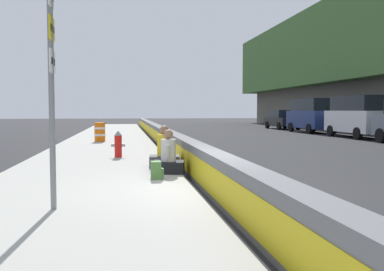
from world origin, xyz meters
name	(u,v)px	position (x,y,z in m)	size (l,w,h in m)	color
ground_plane	(217,196)	(0.00, 0.00, 0.00)	(160.00, 160.00, 0.00)	#2B2B2D
sidewalk_strip	(80,197)	(0.00, 2.65, 0.07)	(80.00, 4.40, 0.14)	#A8A59E
jersey_barrier	(217,175)	(0.00, 0.00, 0.42)	(76.00, 0.45, 0.85)	slate
route_sign_post	(52,75)	(-1.28, 2.91, 2.23)	(0.44, 0.09, 3.60)	gray
fire_hydrant	(118,144)	(6.04, 2.01, 0.59)	(0.26, 0.46, 0.88)	red
seated_person_foreground	(168,159)	(2.29, 0.74, 0.48)	(0.78, 0.88, 1.08)	black
seated_person_middle	(164,154)	(3.44, 0.73, 0.50)	(0.76, 0.87, 1.13)	#424247
backpack	(156,170)	(1.39, 1.10, 0.33)	(0.32, 0.28, 0.40)	#4C7A3D
construction_barrel	(100,132)	(13.26, 3.00, 0.62)	(0.54, 0.54, 0.95)	orange
parked_car_fourth	(358,116)	(15.84, -12.32, 1.35)	(5.12, 2.15, 2.56)	silver
parked_car_midline	(312,115)	(22.00, -12.15, 1.35)	(5.12, 2.14, 2.56)	navy
parked_car_far	(282,119)	(28.16, -12.21, 0.86)	(4.54, 2.02, 1.71)	black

